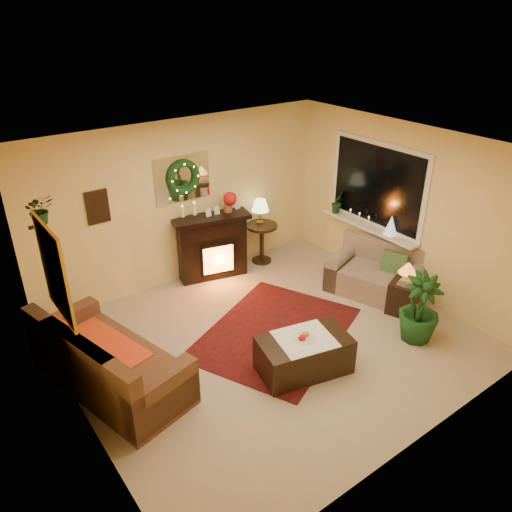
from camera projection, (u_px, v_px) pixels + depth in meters
floor at (271, 341)px, 6.74m from camera, size 5.00×5.00×0.00m
ceiling at (275, 152)px, 5.56m from camera, size 5.00×5.00×0.00m
wall_back at (184, 203)px, 7.76m from camera, size 5.00×5.00×0.00m
wall_front at (425, 346)px, 4.54m from camera, size 5.00×5.00×0.00m
wall_left at (70, 325)px, 4.83m from camera, size 4.50×4.50×0.00m
wall_right at (404, 211)px, 7.47m from camera, size 4.50×4.50×0.00m
area_rug at (276, 332)px, 6.91m from camera, size 2.76×2.48×0.01m
sofa at (110, 355)px, 5.80m from camera, size 1.36×2.20×0.88m
red_throw at (97, 349)px, 5.86m from camera, size 0.73×1.19×0.02m
fireplace at (212, 246)px, 8.11m from camera, size 1.15×0.60×1.01m
poinsettia at (230, 199)px, 7.92m from camera, size 0.22×0.22×0.22m
mantel_candle_a at (183, 212)px, 7.54m from camera, size 0.06×0.06×0.17m
mantel_candle_b at (194, 209)px, 7.64m from camera, size 0.06×0.06×0.19m
mantel_mirror at (183, 178)px, 7.56m from camera, size 0.92×0.02×0.72m
wreath at (184, 178)px, 7.53m from camera, size 0.55×0.11×0.55m
wall_art at (98, 207)px, 6.92m from camera, size 0.32×0.03×0.48m
gold_mirror at (54, 272)px, 4.85m from camera, size 0.03×0.84×1.00m
hanging_plant at (42, 223)px, 5.36m from camera, size 0.33×0.28×0.36m
loveseat at (376, 269)px, 7.67m from camera, size 1.20×1.56×0.80m
window_frame at (377, 185)px, 7.74m from camera, size 0.03×1.86×1.36m
window_glass at (376, 185)px, 7.73m from camera, size 0.02×1.70×1.22m
window_sill at (368, 227)px, 8.00m from camera, size 0.22×1.86×0.04m
mini_tree at (391, 225)px, 7.63m from camera, size 0.21×0.21×0.32m
sill_plant at (337, 202)px, 8.39m from camera, size 0.27×0.21×0.48m
side_table_round at (262, 244)px, 8.67m from camera, size 0.67×0.67×0.70m
lamp_cream at (260, 214)px, 8.44m from camera, size 0.30×0.30×0.45m
end_table_square at (404, 296)px, 7.26m from camera, size 0.52×0.52×0.49m
lamp_tiffany at (408, 269)px, 7.00m from camera, size 0.27×0.27×0.39m
coffee_table at (304, 356)px, 6.12m from camera, size 1.22×0.85×0.47m
fruit_bowl at (304, 340)px, 6.02m from camera, size 0.28×0.28×0.06m
floor_palm at (419, 310)px, 6.60m from camera, size 2.08×2.08×2.89m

